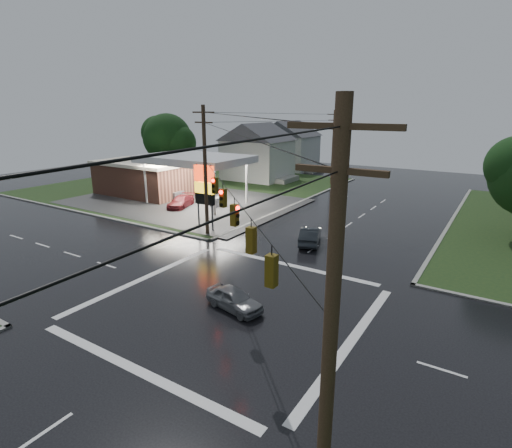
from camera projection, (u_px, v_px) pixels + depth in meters
The scene contains 14 objects.
ground at pixel (232, 304), 22.66m from camera, with size 120.00×120.00×0.00m, color black.
grass_nw at pixel (191, 186), 57.11m from camera, with size 36.00×36.00×0.08m, color #193216.
gas_station at pixel (159, 174), 51.14m from camera, with size 26.20×18.00×5.60m.
pylon_sign at pixel (204, 187), 35.46m from camera, with size 2.00×0.35×6.00m.
utility_pole_nw at pixel (205, 170), 33.66m from camera, with size 2.20×0.32×11.00m.
utility_pole_se at pixel (329, 352), 8.48m from camera, with size 2.20×0.32×11.00m.
utility_pole_n at pixel (333, 147), 56.83m from camera, with size 2.20×0.32×10.50m.
traffic_signals at pixel (230, 192), 20.83m from camera, with size 26.87×26.87×1.47m.
house_near at pixel (258, 151), 61.40m from camera, with size 11.05×8.48×8.60m.
house_far at pixel (289, 145), 71.64m from camera, with size 11.05×8.48×8.60m.
tree_nw_behind at pixel (168, 138), 62.68m from camera, with size 8.93×7.60×10.00m.
car_north at pixel (310, 235), 32.68m from camera, with size 1.48×4.23×1.39m, color #22272B.
car_crossing at pixel (234, 299), 21.97m from camera, with size 1.45×3.60×1.23m, color slate.
car_pump at pixel (181, 202), 44.63m from camera, with size 1.84×4.52×1.31m, color maroon.
Camera 1 is at (12.14, -16.56, 10.71)m, focal length 28.00 mm.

